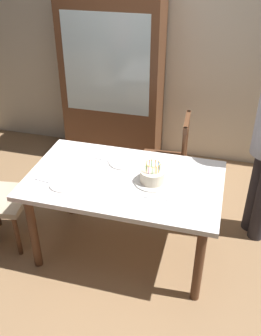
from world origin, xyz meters
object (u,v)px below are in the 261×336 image
object	(u,v)px
chair_spindle_back	(166,163)
china_cabinet	(113,81)
birthday_cake	(153,177)
plate_far_side	(122,163)
dining_table	(124,188)
plate_near_celebrant	(64,184)

from	to	relation	value
chair_spindle_back	china_cabinet	size ratio (longest dim) A/B	0.50
birthday_cake	plate_far_side	xyz separation A→B (m)	(-0.30, 0.20, -0.04)
birthday_cake	china_cabinet	size ratio (longest dim) A/B	0.15
chair_spindle_back	birthday_cake	bearing A→B (deg)	-88.01
plate_far_side	chair_spindle_back	world-z (taller)	chair_spindle_back
dining_table	plate_near_celebrant	size ratio (longest dim) A/B	6.87
plate_far_side	china_cabinet	world-z (taller)	china_cabinet
plate_near_celebrant	china_cabinet	xyz separation A→B (m)	(-0.16, 1.76, 0.19)
dining_table	birthday_cake	world-z (taller)	birthday_cake
plate_near_celebrant	birthday_cake	bearing A→B (deg)	18.14
china_cabinet	plate_near_celebrant	bearing A→B (deg)	-84.75
dining_table	china_cabinet	bearing A→B (deg)	110.35
birthday_cake	plate_near_celebrant	world-z (taller)	birthday_cake
birthday_cake	plate_far_side	distance (m)	0.36
plate_far_side	dining_table	bearing A→B (deg)	-69.87
plate_far_side	china_cabinet	xyz separation A→B (m)	(-0.50, 1.35, 0.19)
plate_near_celebrant	chair_spindle_back	bearing A→B (deg)	58.17
dining_table	plate_far_side	distance (m)	0.24
chair_spindle_back	china_cabinet	distance (m)	1.20
birthday_cake	chair_spindle_back	xyz separation A→B (m)	(-0.03, 0.78, -0.35)
birthday_cake	plate_near_celebrant	distance (m)	0.67
chair_spindle_back	dining_table	bearing A→B (deg)	-104.15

